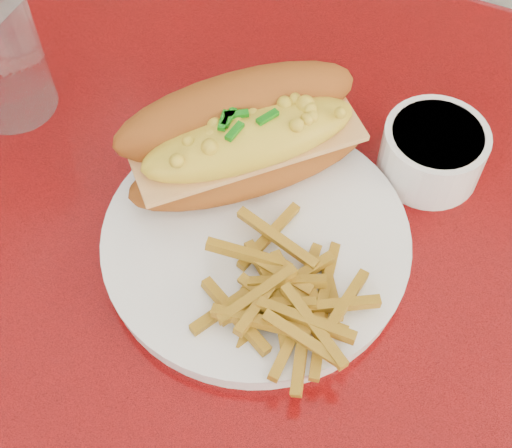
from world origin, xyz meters
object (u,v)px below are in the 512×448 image
at_px(fork, 329,238).
at_px(booth_bench_far, 508,79).
at_px(gravy_ramekin, 433,151).
at_px(diner_table, 424,348).
at_px(sauce_cup_left, 273,92).
at_px(mac_hoagie, 245,136).
at_px(dinner_plate, 256,241).

bearing_deg(fork, booth_bench_far, -38.02).
bearing_deg(gravy_ramekin, diner_table, -59.95).
height_order(booth_bench_far, sauce_cup_left, booth_bench_far).
relative_size(mac_hoagie, gravy_ramekin, 1.90).
height_order(dinner_plate, sauce_cup_left, sauce_cup_left).
xyz_separation_m(booth_bench_far, gravy_ramekin, (-0.06, -0.70, 0.51)).
xyz_separation_m(diner_table, mac_hoagie, (-0.23, 0.02, 0.23)).
xyz_separation_m(dinner_plate, fork, (0.06, 0.03, 0.01)).
height_order(booth_bench_far, dinner_plate, booth_bench_far).
relative_size(fork, gravy_ramekin, 0.90).
xyz_separation_m(dinner_plate, mac_hoagie, (-0.04, 0.07, 0.05)).
relative_size(diner_table, booth_bench_far, 1.03).
bearing_deg(fork, diner_table, -109.53).
xyz_separation_m(booth_bench_far, sauce_cup_left, (-0.24, -0.68, 0.50)).
relative_size(booth_bench_far, sauce_cup_left, 16.73).
relative_size(mac_hoagie, fork, 2.12).
relative_size(gravy_ramekin, sauce_cup_left, 1.84).
height_order(mac_hoagie, fork, mac_hoagie).
bearing_deg(sauce_cup_left, dinner_plate, -71.41).
bearing_deg(fork, mac_hoagie, 37.42).
bearing_deg(booth_bench_far, dinner_plate, -102.00).
height_order(dinner_plate, gravy_ramekin, gravy_ramekin).
distance_m(gravy_ramekin, sauce_cup_left, 0.18).
relative_size(dinner_plate, gravy_ramekin, 2.45).
xyz_separation_m(diner_table, dinner_plate, (-0.18, -0.05, 0.17)).
bearing_deg(booth_bench_far, sauce_cup_left, -109.62).
xyz_separation_m(booth_bench_far, fork, (-0.12, -0.83, 0.50)).
height_order(diner_table, dinner_plate, dinner_plate).
distance_m(diner_table, fork, 0.22).
height_order(diner_table, mac_hoagie, mac_hoagie).
bearing_deg(sauce_cup_left, diner_table, -28.27).
bearing_deg(dinner_plate, diner_table, 14.68).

